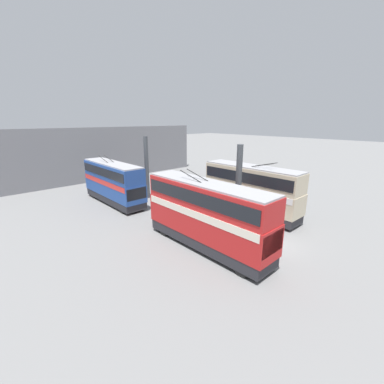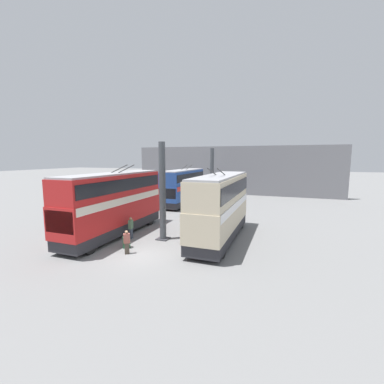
{
  "view_description": "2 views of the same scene",
  "coord_description": "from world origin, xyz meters",
  "px_view_note": "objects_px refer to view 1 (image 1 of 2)",
  "views": [
    {
      "loc": [
        -9.21,
        17.23,
        9.6
      ],
      "look_at": [
        8.34,
        0.99,
        2.79
      ],
      "focal_mm": 24.0,
      "sensor_mm": 36.0,
      "label": 1
    },
    {
      "loc": [
        -14.09,
        -8.93,
        6.43
      ],
      "look_at": [
        9.34,
        -0.34,
        3.08
      ],
      "focal_mm": 24.0,
      "sensor_mm": 36.0,
      "label": 2
    }
  ],
  "objects_px": {
    "bus_left_far": "(251,188)",
    "person_by_right_row": "(225,231)",
    "person_aisle_foreground": "(268,238)",
    "oil_drum": "(251,242)",
    "person_aisle_midway": "(174,196)",
    "person_by_left_row": "(218,205)",
    "bus_right_mid": "(207,212)",
    "bus_right_far": "(113,180)"
  },
  "relations": [
    {
      "from": "person_aisle_foreground",
      "to": "person_by_left_row",
      "type": "bearing_deg",
      "value": -60.69
    },
    {
      "from": "bus_right_far",
      "to": "person_aisle_foreground",
      "type": "height_order",
      "value": "bus_right_far"
    },
    {
      "from": "bus_right_far",
      "to": "person_by_left_row",
      "type": "distance_m",
      "value": 12.61
    },
    {
      "from": "bus_right_mid",
      "to": "person_by_left_row",
      "type": "height_order",
      "value": "bus_right_mid"
    },
    {
      "from": "person_aisle_midway",
      "to": "person_by_left_row",
      "type": "bearing_deg",
      "value": -141.79
    },
    {
      "from": "bus_left_far",
      "to": "person_by_right_row",
      "type": "xyz_separation_m",
      "value": [
        -2.32,
        6.73,
        -1.97
      ]
    },
    {
      "from": "person_aisle_foreground",
      "to": "bus_right_far",
      "type": "bearing_deg",
      "value": -29.29
    },
    {
      "from": "bus_right_far",
      "to": "person_aisle_foreground",
      "type": "relative_size",
      "value": 6.44
    },
    {
      "from": "person_by_right_row",
      "to": "bus_right_far",
      "type": "bearing_deg",
      "value": 89.46
    },
    {
      "from": "person_by_right_row",
      "to": "person_by_left_row",
      "type": "xyz_separation_m",
      "value": [
        4.71,
        -4.55,
        0.02
      ]
    },
    {
      "from": "person_by_left_row",
      "to": "oil_drum",
      "type": "xyz_separation_m",
      "value": [
        -6.64,
        3.65,
        -0.54
      ]
    },
    {
      "from": "person_by_left_row",
      "to": "bus_left_far",
      "type": "bearing_deg",
      "value": -81.67
    },
    {
      "from": "person_aisle_foreground",
      "to": "oil_drum",
      "type": "height_order",
      "value": "person_aisle_foreground"
    },
    {
      "from": "bus_right_far",
      "to": "bus_left_far",
      "type": "bearing_deg",
      "value": -147.22
    },
    {
      "from": "person_aisle_midway",
      "to": "person_by_left_row",
      "type": "xyz_separation_m",
      "value": [
        -5.81,
        -1.24,
        0.1
      ]
    },
    {
      "from": "bus_right_far",
      "to": "person_aisle_foreground",
      "type": "xyz_separation_m",
      "value": [
        -18.41,
        -3.37,
        -1.88
      ]
    },
    {
      "from": "bus_left_far",
      "to": "person_aisle_foreground",
      "type": "bearing_deg",
      "value": 135.7
    },
    {
      "from": "bus_left_far",
      "to": "bus_right_mid",
      "type": "bearing_deg",
      "value": 103.07
    },
    {
      "from": "person_aisle_midway",
      "to": "person_by_left_row",
      "type": "relative_size",
      "value": 0.9
    },
    {
      "from": "person_aisle_foreground",
      "to": "person_aisle_midway",
      "type": "xyz_separation_m",
      "value": [
        13.44,
        -1.69,
        -0.0
      ]
    },
    {
      "from": "person_aisle_foreground",
      "to": "person_by_left_row",
      "type": "distance_m",
      "value": 8.18
    },
    {
      "from": "person_aisle_midway",
      "to": "bus_right_mid",
      "type": "bearing_deg",
      "value": 179.68
    },
    {
      "from": "person_aisle_foreground",
      "to": "person_by_right_row",
      "type": "xyz_separation_m",
      "value": [
        2.92,
        1.61,
        0.08
      ]
    },
    {
      "from": "bus_left_far",
      "to": "oil_drum",
      "type": "xyz_separation_m",
      "value": [
        -4.25,
        5.83,
        -2.5
      ]
    },
    {
      "from": "person_by_right_row",
      "to": "bus_left_far",
      "type": "bearing_deg",
      "value": 12.0
    },
    {
      "from": "bus_left_far",
      "to": "person_by_left_row",
      "type": "distance_m",
      "value": 3.78
    },
    {
      "from": "bus_right_far",
      "to": "person_by_right_row",
      "type": "bearing_deg",
      "value": -173.53
    },
    {
      "from": "person_by_right_row",
      "to": "person_by_left_row",
      "type": "bearing_deg",
      "value": 39.01
    },
    {
      "from": "bus_right_far",
      "to": "person_by_left_row",
      "type": "xyz_separation_m",
      "value": [
        -10.78,
        -6.3,
        -1.78
      ]
    },
    {
      "from": "bus_right_far",
      "to": "oil_drum",
      "type": "relative_size",
      "value": 12.79
    },
    {
      "from": "bus_right_mid",
      "to": "person_aisle_foreground",
      "type": "distance_m",
      "value": 5.15
    },
    {
      "from": "bus_right_far",
      "to": "person_by_left_row",
      "type": "relative_size",
      "value": 5.84
    },
    {
      "from": "bus_left_far",
      "to": "person_by_left_row",
      "type": "bearing_deg",
      "value": 42.31
    },
    {
      "from": "bus_right_mid",
      "to": "person_aisle_midway",
      "type": "bearing_deg",
      "value": -26.45
    },
    {
      "from": "bus_right_far",
      "to": "oil_drum",
      "type": "height_order",
      "value": "bus_right_far"
    },
    {
      "from": "bus_left_far",
      "to": "bus_right_mid",
      "type": "relative_size",
      "value": 0.94
    },
    {
      "from": "person_by_left_row",
      "to": "bus_right_far",
      "type": "bearing_deg",
      "value": 86.35
    },
    {
      "from": "bus_left_far",
      "to": "person_aisle_foreground",
      "type": "height_order",
      "value": "bus_left_far"
    },
    {
      "from": "bus_right_mid",
      "to": "person_aisle_foreground",
      "type": "xyz_separation_m",
      "value": [
        -3.27,
        -3.37,
        -2.12
      ]
    },
    {
      "from": "person_by_right_row",
      "to": "person_aisle_foreground",
      "type": "bearing_deg",
      "value": -68.15
    },
    {
      "from": "bus_right_far",
      "to": "person_aisle_foreground",
      "type": "bearing_deg",
      "value": -169.63
    },
    {
      "from": "person_aisle_midway",
      "to": "oil_drum",
      "type": "distance_m",
      "value": 12.69
    }
  ]
}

